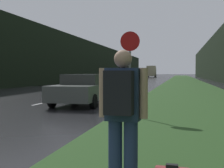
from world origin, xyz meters
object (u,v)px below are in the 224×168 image
at_px(stop_sign, 130,65).
at_px(hitchhiker_with_backpack, 122,111).
at_px(delivery_truck, 152,71).
at_px(car_passing_near, 83,89).

distance_m(stop_sign, hitchhiker_with_backpack, 6.78).
bearing_deg(hitchhiker_with_backpack, stop_sign, 101.75).
height_order(stop_sign, hitchhiker_with_backpack, stop_sign).
bearing_deg(stop_sign, delivery_truck, 94.59).
relative_size(stop_sign, hitchhiker_with_backpack, 1.62).
bearing_deg(car_passing_near, hitchhiker_with_backpack, 110.13).
bearing_deg(stop_sign, car_passing_near, 128.38).
xyz_separation_m(stop_sign, delivery_truck, (-7.04, 87.63, 0.12)).
bearing_deg(delivery_truck, hitchhiker_with_backpack, -85.15).
xyz_separation_m(hitchhiker_with_backpack, car_passing_near, (-3.72, 10.15, -0.30)).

